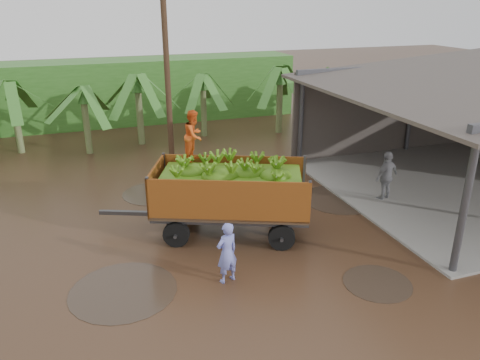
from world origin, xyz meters
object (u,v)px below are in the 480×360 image
object	(u,v)px
man_blue	(227,253)
man_grey	(386,176)
banana_trailer	(230,190)
utility_pole	(167,74)

from	to	relation	value
man_blue	man_grey	world-z (taller)	man_grey
man_blue	man_grey	bearing A→B (deg)	-173.98
banana_trailer	utility_pole	world-z (taller)	utility_pole
banana_trailer	man_blue	distance (m)	2.80
man_blue	man_grey	xyz separation A→B (m)	(6.98, 3.09, 0.10)
man_blue	utility_pole	bearing A→B (deg)	-110.44
man_grey	banana_trailer	bearing A→B (deg)	-12.74
banana_trailer	utility_pole	size ratio (longest dim) A/B	0.82
banana_trailer	man_grey	distance (m)	6.09
banana_trailer	man_grey	xyz separation A→B (m)	(6.05, 0.52, -0.49)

